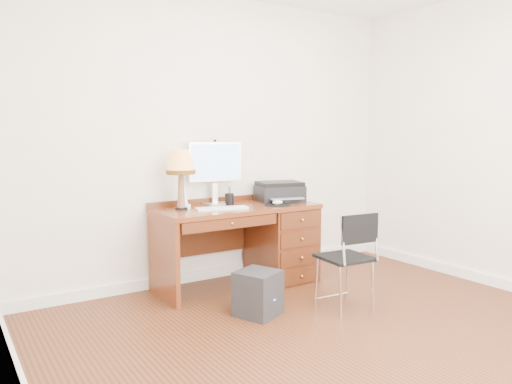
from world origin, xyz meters
TOP-DOWN VIEW (x-y plane):
  - ground at (0.00, 0.00)m, footprint 4.00×4.00m
  - room_shell at (0.00, 0.63)m, footprint 4.00×4.00m
  - desk at (0.32, 1.40)m, footprint 1.50×0.67m
  - monitor at (-0.11, 1.62)m, footprint 0.51×0.20m
  - keyboard at (-0.21, 1.31)m, footprint 0.47×0.24m
  - mouse_pad at (0.34, 1.24)m, footprint 0.24×0.24m
  - printer at (0.52, 1.46)m, footprint 0.50×0.43m
  - leg_lamp at (-0.51, 1.49)m, footprint 0.26×0.26m
  - phone at (-0.47, 1.52)m, footprint 0.09×0.09m
  - pen_cup at (-0.02, 1.51)m, footprint 0.09×0.09m
  - chair at (0.41, 0.34)m, footprint 0.41×0.41m
  - equipment_box at (-0.25, 0.66)m, footprint 0.39×0.39m

SIDE VIEW (x-z plane):
  - ground at x=0.00m, z-range 0.00..0.00m
  - room_shell at x=0.00m, z-range -1.95..2.05m
  - equipment_box at x=-0.25m, z-range 0.00..0.35m
  - desk at x=0.32m, z-range 0.04..0.79m
  - chair at x=0.41m, z-range 0.09..0.89m
  - keyboard at x=-0.21m, z-range 0.75..0.77m
  - mouse_pad at x=0.34m, z-range 0.74..0.79m
  - pen_cup at x=-0.02m, z-range 0.75..0.86m
  - phone at x=-0.47m, z-range 0.71..0.90m
  - printer at x=0.52m, z-range 0.75..0.94m
  - monitor at x=-0.11m, z-range 0.83..1.41m
  - leg_lamp at x=-0.51m, z-range 0.87..1.40m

